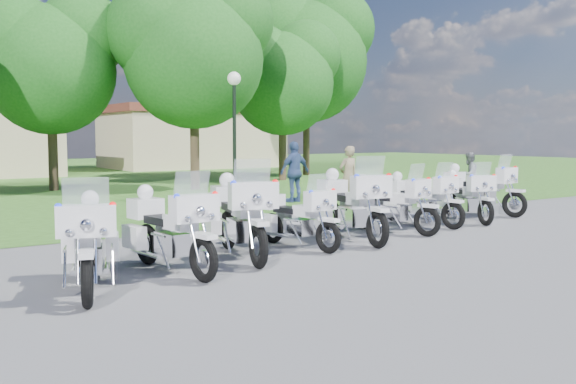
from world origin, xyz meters
TOP-DOWN VIEW (x-y plane):
  - ground at (0.00, 0.00)m, footprint 100.00×100.00m
  - grass_lawn at (0.00, 27.00)m, footprint 100.00×48.00m
  - motorcycle_0 at (-5.57, -1.15)m, footprint 1.28×2.31m
  - motorcycle_1 at (-4.16, -0.63)m, footprint 0.93×2.41m
  - motorcycle_2 at (-2.63, -0.18)m, footprint 1.25×2.58m
  - motorcycle_3 at (-1.28, 0.07)m, footprint 0.90×2.14m
  - motorcycle_4 at (0.17, 0.16)m, footprint 1.17×2.58m
  - motorcycle_5 at (1.58, 0.49)m, footprint 1.08×2.26m
  - motorcycle_6 at (2.96, 0.90)m, footprint 0.88×2.28m
  - motorcycle_7 at (4.49, 0.83)m, footprint 1.20×2.16m
  - motorcycle_8 at (5.88, 1.54)m, footprint 1.07×2.45m
  - lamp_post at (2.17, 8.47)m, footprint 0.44×0.44m
  - tree_1 at (-1.80, 15.88)m, footprint 5.82×4.97m
  - tree_2 at (3.00, 13.27)m, footprint 6.42×5.48m
  - tree_3 at (8.87, 15.78)m, footprint 5.75×4.91m
  - tree_4 at (12.13, 18.38)m, footprint 7.57×6.46m
  - building_east at (11.00, 30.00)m, footprint 11.44×7.28m
  - bystander_a at (4.10, 4.97)m, footprint 0.67×0.44m
  - bystander_b at (9.39, 4.84)m, footprint 0.88×0.77m
  - bystander_c at (3.50, 6.93)m, footprint 1.19×0.60m

SIDE VIEW (x-z plane):
  - ground at x=0.00m, z-range 0.00..0.00m
  - grass_lawn at x=0.00m, z-range 0.00..0.01m
  - motorcycle_3 at x=-1.28m, z-range -0.12..1.33m
  - motorcycle_7 at x=4.49m, z-range -0.12..1.39m
  - motorcycle_6 at x=2.96m, z-range -0.12..1.40m
  - motorcycle_5 at x=1.58m, z-range -0.13..1.41m
  - motorcycle_0 at x=-5.57m, z-range -0.13..1.48m
  - motorcycle_1 at x=-4.16m, z-range -0.13..1.49m
  - motorcycle_8 at x=5.88m, z-range -0.14..1.52m
  - motorcycle_4 at x=0.17m, z-range -0.14..1.61m
  - motorcycle_2 at x=-2.63m, z-range -0.14..1.62m
  - bystander_b at x=9.39m, z-range 0.00..1.55m
  - bystander_a at x=4.10m, z-range 0.00..1.82m
  - bystander_c at x=3.50m, z-range 0.00..1.95m
  - building_east at x=11.00m, z-range 0.02..4.12m
  - lamp_post at x=2.17m, z-range 1.07..5.28m
  - tree_3 at x=8.87m, z-range 1.24..8.90m
  - tree_1 at x=-1.80m, z-range 1.25..9.01m
  - tree_2 at x=3.00m, z-range 1.38..9.95m
  - tree_4 at x=12.13m, z-range 1.64..11.74m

